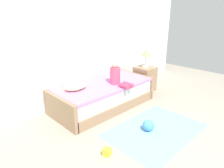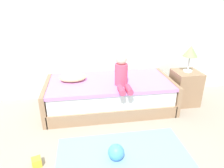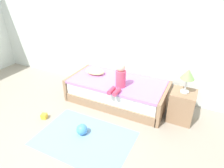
# 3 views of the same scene
# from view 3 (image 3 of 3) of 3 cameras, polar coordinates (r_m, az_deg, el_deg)

# --- Properties ---
(ground_plane) EXTENTS (9.20, 9.20, 0.00)m
(ground_plane) POSITION_cam_3_polar(r_m,az_deg,el_deg) (3.28, -20.49, -20.65)
(ground_plane) COLOR #9E9384
(wall_rear) EXTENTS (7.20, 0.10, 2.90)m
(wall_rear) POSITION_cam_3_polar(r_m,az_deg,el_deg) (4.42, 1.02, 16.09)
(wall_rear) COLOR silver
(wall_rear) RESTS_ON ground
(bed) EXTENTS (2.11, 1.00, 0.50)m
(bed) POSITION_cam_3_polar(r_m,az_deg,el_deg) (4.21, 1.51, -2.19)
(bed) COLOR #997556
(bed) RESTS_ON ground
(nightstand) EXTENTS (0.44, 0.44, 0.60)m
(nightstand) POSITION_cam_3_polar(r_m,az_deg,el_deg) (3.88, 19.78, -6.09)
(nightstand) COLOR #997556
(nightstand) RESTS_ON ground
(table_lamp) EXTENTS (0.24, 0.24, 0.45)m
(table_lamp) POSITION_cam_3_polar(r_m,az_deg,el_deg) (3.58, 21.42, 2.38)
(table_lamp) COLOR silver
(table_lamp) RESTS_ON nightstand
(child_figure) EXTENTS (0.20, 0.51, 0.50)m
(child_figure) POSITION_cam_3_polar(r_m,az_deg,el_deg) (3.76, 2.27, 1.72)
(child_figure) COLOR #E04C6B
(child_figure) RESTS_ON bed
(pillow) EXTENTS (0.44, 0.30, 0.13)m
(pillow) POSITION_cam_3_polar(r_m,az_deg,el_deg) (4.40, -5.01, 3.75)
(pillow) COLOR #F2E58C
(pillow) RESTS_ON bed
(toy_ball) EXTENTS (0.19, 0.19, 0.19)m
(toy_ball) POSITION_cam_3_polar(r_m,az_deg,el_deg) (3.49, -8.84, -13.07)
(toy_ball) COLOR #4C99E5
(toy_ball) RESTS_ON ground
(area_rug) EXTENTS (1.60, 1.10, 0.01)m
(area_rug) POSITION_cam_3_polar(r_m,az_deg,el_deg) (3.46, -8.11, -15.52)
(area_rug) COLOR #7AA8CC
(area_rug) RESTS_ON ground
(toy_block) EXTENTS (0.13, 0.13, 0.10)m
(toy_block) POSITION_cam_3_polar(r_m,az_deg,el_deg) (4.03, -19.32, -8.92)
(toy_block) COLOR yellow
(toy_block) RESTS_ON ground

